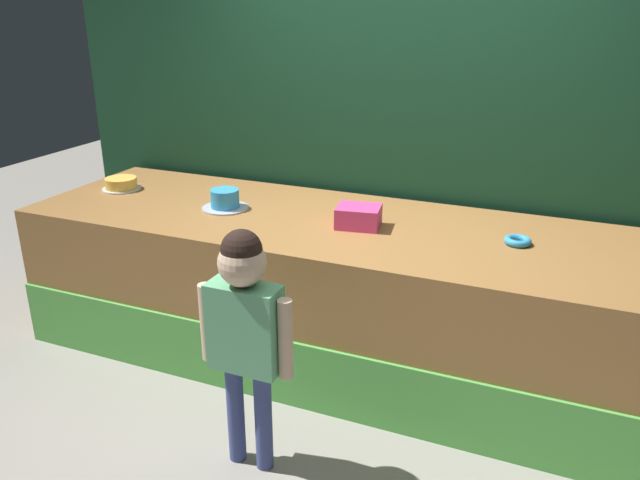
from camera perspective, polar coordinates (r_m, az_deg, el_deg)
ground_plane at (r=3.58m, az=0.09°, el=-15.27°), size 12.00×12.00×0.00m
stage_platform at (r=3.81m, az=3.47°, el=-5.04°), size 4.12×1.19×0.90m
curtain_backdrop at (r=4.15m, az=6.99°, el=10.38°), size 4.85×0.08×2.73m
child_figure at (r=2.85m, az=-6.83°, el=-7.21°), size 0.47×0.21×1.21m
pink_box at (r=3.60m, az=3.51°, el=2.13°), size 0.27×0.23×0.12m
donut at (r=3.51m, az=17.48°, el=-0.07°), size 0.14×0.14×0.04m
cake_left at (r=4.52m, az=-17.57°, el=4.87°), size 0.26×0.26×0.08m
cake_center at (r=3.95m, az=-8.60°, el=3.59°), size 0.29×0.29×0.12m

